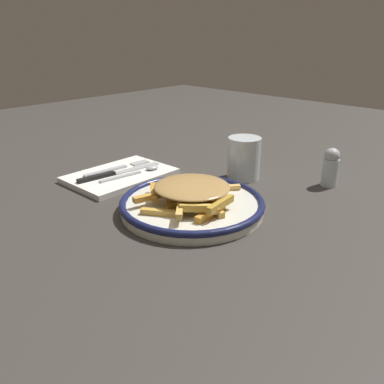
% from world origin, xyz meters
% --- Properties ---
extents(ground_plane, '(2.60, 2.60, 0.00)m').
position_xyz_m(ground_plane, '(0.00, 0.00, 0.00)').
color(ground_plane, '#3A3632').
extents(plate, '(0.27, 0.27, 0.03)m').
position_xyz_m(plate, '(0.00, 0.00, 0.01)').
color(plate, silver).
rests_on(plate, ground_plane).
extents(fries_heap, '(0.20, 0.22, 0.04)m').
position_xyz_m(fries_heap, '(0.01, -0.00, 0.04)').
color(fries_heap, gold).
rests_on(fries_heap, plate).
extents(napkin, '(0.16, 0.23, 0.01)m').
position_xyz_m(napkin, '(-0.25, 0.02, 0.01)').
color(napkin, white).
rests_on(napkin, ground_plane).
extents(fork, '(0.03, 0.18, 0.01)m').
position_xyz_m(fork, '(-0.27, 0.03, 0.01)').
color(fork, silver).
rests_on(fork, napkin).
extents(knife, '(0.04, 0.21, 0.01)m').
position_xyz_m(knife, '(-0.25, -0.00, 0.02)').
color(knife, black).
rests_on(knife, napkin).
extents(spoon, '(0.03, 0.15, 0.01)m').
position_xyz_m(spoon, '(-0.21, 0.05, 0.02)').
color(spoon, silver).
rests_on(spoon, napkin).
extents(water_glass, '(0.08, 0.08, 0.10)m').
position_xyz_m(water_glass, '(-0.04, 0.22, 0.05)').
color(water_glass, silver).
rests_on(water_glass, ground_plane).
extents(salt_shaker, '(0.03, 0.03, 0.09)m').
position_xyz_m(salt_shaker, '(0.13, 0.31, 0.04)').
color(salt_shaker, silver).
rests_on(salt_shaker, ground_plane).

